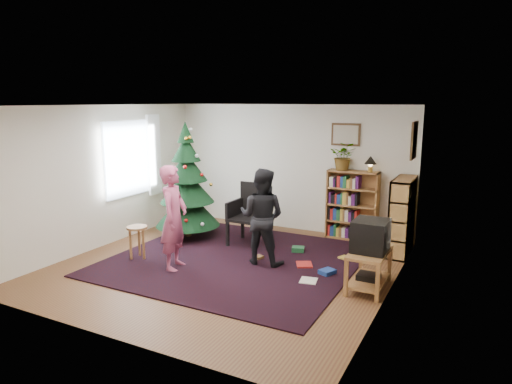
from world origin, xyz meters
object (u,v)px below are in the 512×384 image
at_px(picture_right, 414,140).
at_px(tv_stand, 369,267).
at_px(stool, 137,234).
at_px(person_by_chair, 262,217).
at_px(bookshelf_right, 402,215).
at_px(armchair, 251,211).
at_px(bookshelf_back, 352,204).
at_px(potted_plant, 344,156).
at_px(table_lamp, 371,161).
at_px(picture_back, 346,135).
at_px(crt_tv, 370,236).
at_px(christmas_tree, 187,190).
at_px(person_standing, 174,218).

distance_m(picture_right, tv_stand, 2.30).
xyz_separation_m(stool, person_by_chair, (1.90, 0.75, 0.34)).
relative_size(bookshelf_right, armchair, 1.17).
bearing_deg(bookshelf_back, person_by_chair, -114.85).
distance_m(armchair, potted_plant, 1.99).
height_order(potted_plant, table_lamp, potted_plant).
distance_m(bookshelf_back, bookshelf_right, 1.07).
bearing_deg(picture_right, armchair, -168.85).
bearing_deg(picture_back, picture_right, -28.69).
bearing_deg(crt_tv, picture_back, 114.58).
bearing_deg(armchair, bookshelf_right, 15.91).
xyz_separation_m(picture_right, armchair, (-2.66, -0.52, -1.35)).
relative_size(picture_back, table_lamp, 1.88).
distance_m(picture_back, picture_right, 1.51).
xyz_separation_m(christmas_tree, armchair, (1.27, 0.20, -0.32)).
relative_size(picture_back, christmas_tree, 0.25).
height_order(bookshelf_right, person_by_chair, person_by_chair).
xyz_separation_m(picture_right, person_standing, (-3.12, -2.20, -1.14)).
height_order(tv_stand, table_lamp, table_lamp).
bearing_deg(christmas_tree, stool, -89.98).
relative_size(stool, person_by_chair, 0.36).
bearing_deg(table_lamp, person_standing, -129.66).
relative_size(christmas_tree, crt_tv, 4.43).
relative_size(picture_right, crt_tv, 1.21).
xyz_separation_m(person_standing, table_lamp, (2.31, 2.79, 0.69)).
distance_m(bookshelf_right, table_lamp, 1.15).
distance_m(bookshelf_back, tv_stand, 2.38).
xyz_separation_m(tv_stand, potted_plant, (-1.06, 2.20, 1.24)).
distance_m(tv_stand, person_by_chair, 1.84).
xyz_separation_m(armchair, person_standing, (-0.46, -1.67, 0.21)).
relative_size(bookshelf_right, tv_stand, 1.52).
bearing_deg(stool, person_by_chair, 21.62).
distance_m(christmas_tree, stool, 1.49).
xyz_separation_m(picture_right, potted_plant, (-1.31, 0.59, -0.39)).
bearing_deg(person_by_chair, picture_right, -150.49).
distance_m(bookshelf_back, crt_tv, 2.36).
height_order(stool, person_standing, person_standing).
bearing_deg(stool, crt_tv, 8.13).
distance_m(bookshelf_back, person_standing, 3.44).
bearing_deg(picture_right, picture_back, 151.31).
bearing_deg(potted_plant, person_by_chair, -109.88).
distance_m(bookshelf_back, armchair, 1.91).
bearing_deg(stool, armchair, 51.81).
distance_m(christmas_tree, table_lamp, 3.43).
height_order(picture_right, christmas_tree, picture_right).
relative_size(tv_stand, table_lamp, 2.92).
xyz_separation_m(picture_back, person_by_chair, (-0.70, -2.10, -1.18)).
bearing_deg(christmas_tree, person_by_chair, -19.05).
xyz_separation_m(bookshelf_back, bookshelf_right, (0.98, -0.43, 0.00)).
bearing_deg(person_standing, christmas_tree, 13.22).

